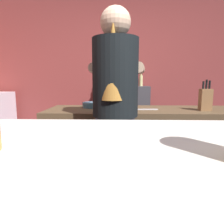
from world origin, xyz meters
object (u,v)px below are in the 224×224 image
Objects in this scene: bartender at (115,106)px; bottle_soy at (101,81)px; mixing_bowl at (92,105)px; chefs_knife at (145,109)px; bottle_hot_sauce at (137,82)px; bottle_olive_oil at (141,80)px; bottle_vinegar at (119,80)px; knife_block at (205,99)px.

bartender is 1.90m from bottle_soy.
bartender is 8.62× the size of mixing_bowl.
bartender reaches higher than chefs_knife.
bottle_hot_sauce is at bearing -1.98° from bartender.
bottle_olive_oil is at bearing -3.68° from bartender.
bottle_vinegar is 1.48× the size of bottle_hot_sauce.
bottle_hot_sauce reaches higher than mixing_bowl.
bottle_hot_sauce is at bearing 85.61° from chefs_knife.
bottle_vinegar is at bearing 76.90° from mixing_bowl.
bottle_olive_oil is (0.64, 1.29, 0.26)m from mixing_bowl.
mixing_bowl is at bearing -116.46° from bottle_olive_oil.
bottle_hot_sauce is (-0.50, 1.39, 0.15)m from knife_block.
knife_block is at bearing -7.03° from chefs_knife.
bottle_vinegar is at bearing 97.96° from chefs_knife.
knife_block is 1.18× the size of chefs_knife.
bottle_olive_oil is at bearing 50.02° from bottle_hot_sauce.
bottle_soy reaches higher than mixing_bowl.
chefs_knife is 0.90× the size of bottle_vinegar.
mixing_bowl is 1.46m from bottle_olive_oil.
bottle_olive_oil is (0.66, -0.03, 0.02)m from bottle_soy.
knife_block is 1.39× the size of bottle_soy.
bottle_olive_oil is at bearing 15.09° from bottle_vinegar.
bartender reaches higher than mixing_bowl.
bottle_hot_sauce is at bearing 109.84° from knife_block.
bottle_hot_sauce is (0.59, -0.12, -0.01)m from bottle_soy.
knife_block is 0.56m from chefs_knife.
chefs_knife is 1.59m from bottle_soy.
bartender is 9.32× the size of bottle_hot_sauce.
bottle_soy reaches higher than bottle_hot_sauce.
bottle_vinegar is at bearing -23.64° from bottle_soy.
knife_block is at bearing -57.70° from bartender.
bottle_vinegar reaches higher than chefs_knife.
bottle_vinegar is (-0.25, 1.34, 0.29)m from chefs_knife.
chefs_knife is at bearing -15.66° from mixing_bowl.
bottle_olive_oil is at bearing 63.54° from mixing_bowl.
bottle_soy is 0.76× the size of bottle_vinegar.
bottle_olive_oil reaches higher than mixing_bowl.
knife_block is at bearing -10.04° from mixing_bowl.
bottle_soy is at bearing 16.53° from bartender.
bottle_vinegar reaches higher than bottle_olive_oil.
knife_block is 1.60m from bottle_vinegar.
bottle_soy reaches higher than chefs_knife.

